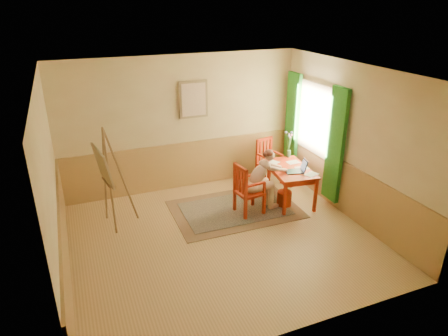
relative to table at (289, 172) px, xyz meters
name	(u,v)px	position (x,y,z in m)	size (l,w,h in m)	color
room	(222,163)	(-1.74, -0.79, 0.77)	(5.04, 4.54, 2.84)	tan
wainscot	(206,193)	(-1.74, 0.00, -0.13)	(5.00, 4.50, 1.00)	tan
window	(313,129)	(0.68, 0.31, 0.71)	(0.12, 2.01, 2.20)	white
wall_portrait	(193,99)	(-1.49, 1.41, 1.27)	(0.60, 0.05, 0.76)	#937A55
rug	(235,209)	(-1.14, 0.05, -0.62)	(2.42, 1.63, 0.02)	#8C7251
table	(289,172)	(0.00, 0.00, 0.00)	(0.86, 1.28, 0.72)	#B02B0C
chair_left	(247,190)	(-0.99, -0.16, -0.13)	(0.51, 0.50, 1.01)	#B02B0C
chair_back	(268,161)	(0.04, 0.96, -0.14)	(0.53, 0.54, 0.99)	#B02B0C
figure	(262,178)	(-0.68, -0.12, 0.04)	(0.92, 0.44, 1.21)	beige
laptop	(297,169)	(0.04, -0.22, 0.14)	(0.44, 0.32, 0.24)	#1E2338
papers	(295,167)	(0.11, 0.01, 0.09)	(0.71, 1.05, 0.00)	white
vase	(289,145)	(0.28, 0.53, 0.34)	(0.22, 0.27, 0.55)	#3F724C
wastebasket	(284,199)	(-0.18, -0.16, -0.48)	(0.28, 0.28, 0.30)	#A92E0D
easel	(105,169)	(-3.43, 0.35, 0.47)	(0.67, 0.83, 1.86)	olive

